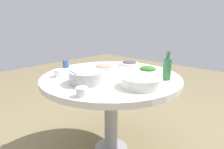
{
  "coord_description": "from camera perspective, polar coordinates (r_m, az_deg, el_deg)",
  "views": [
    {
      "loc": [
        1.16,
        1.08,
        1.19
      ],
      "look_at": [
        0.08,
        0.09,
        0.79
      ],
      "focal_mm": 30.74,
      "sensor_mm": 36.0,
      "label": 1
    }
  ],
  "objects": [
    {
      "name": "soup_bowl",
      "position": [
        1.37,
        8.71,
        -2.12
      ],
      "size": [
        0.32,
        0.29,
        0.07
      ],
      "color": "silver",
      "rests_on": "round_dining_table"
    },
    {
      "name": "rice_bowl",
      "position": [
        1.45,
        -7.6,
        -0.64
      ],
      "size": [
        0.26,
        0.26,
        0.1
      ],
      "color": "#B2B5BA",
      "rests_on": "round_dining_table"
    },
    {
      "name": "tea_cup_far",
      "position": [
        1.66,
        -15.66,
        0.43
      ],
      "size": [
        0.07,
        0.07,
        0.06
      ],
      "primitive_type": "cylinder",
      "color": "white",
      "rests_on": "round_dining_table"
    },
    {
      "name": "green_bottle",
      "position": [
        1.56,
        16.07,
        1.8
      ],
      "size": [
        0.06,
        0.06,
        0.23
      ],
      "color": "#367A47",
      "rests_on": "round_dining_table"
    },
    {
      "name": "dish_greens",
      "position": [
        1.77,
        10.62,
        1.36
      ],
      "size": [
        0.21,
        0.21,
        0.05
      ],
      "color": "white",
      "rests_on": "round_dining_table"
    },
    {
      "name": "tea_cup_side",
      "position": [
        1.98,
        -13.56,
        3.16
      ],
      "size": [
        0.06,
        0.06,
        0.07
      ],
      "primitive_type": "cylinder",
      "color": "#3A598C",
      "rests_on": "round_dining_table"
    },
    {
      "name": "round_dining_table",
      "position": [
        1.67,
        -0.3,
        -3.4
      ],
      "size": [
        1.18,
        1.18,
        0.75
      ],
      "color": "#99999E",
      "rests_on": "ground"
    },
    {
      "name": "tea_cup_near",
      "position": [
        1.2,
        -8.97,
        -5.04
      ],
      "size": [
        0.08,
        0.08,
        0.05
      ],
      "primitive_type": "cylinder",
      "color": "white",
      "rests_on": "round_dining_table"
    },
    {
      "name": "dish_shrimp",
      "position": [
        1.88,
        -2.21,
        2.36
      ],
      "size": [
        0.22,
        0.22,
        0.04
      ],
      "color": "silver",
      "rests_on": "round_dining_table"
    },
    {
      "name": "dish_eggplant",
      "position": [
        2.04,
        5.21,
        3.41
      ],
      "size": [
        0.2,
        0.2,
        0.04
      ],
      "color": "white",
      "rests_on": "round_dining_table"
    }
  ]
}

